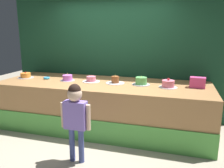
{
  "coord_description": "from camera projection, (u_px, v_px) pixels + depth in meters",
  "views": [
    {
      "loc": [
        1.38,
        -3.35,
        1.83
      ],
      "look_at": [
        0.27,
        0.41,
        0.94
      ],
      "focal_mm": 36.85,
      "sensor_mm": 36.0,
      "label": 1
    }
  ],
  "objects": [
    {
      "name": "cake_center_right",
      "position": [
        115.0,
        81.0,
        4.3
      ],
      "size": [
        0.35,
        0.35,
        0.18
      ],
      "color": "silver",
      "rests_on": "stage_platform"
    },
    {
      "name": "stage_platform",
      "position": [
        103.0,
        105.0,
        4.46
      ],
      "size": [
        4.0,
        1.39,
        0.89
      ],
      "color": "#B27F4C",
      "rests_on": "ground_plane"
    },
    {
      "name": "child_figure",
      "position": [
        75.0,
        113.0,
        3.17
      ],
      "size": [
        0.44,
        0.2,
        1.15
      ],
      "color": "#3F4C8C",
      "rests_on": "ground_plane"
    },
    {
      "name": "cake_far_left",
      "position": [
        26.0,
        76.0,
        4.81
      ],
      "size": [
        0.33,
        0.33,
        0.13
      ],
      "color": "silver",
      "rests_on": "stage_platform"
    },
    {
      "name": "ground_plane",
      "position": [
        90.0,
        142.0,
        3.92
      ],
      "size": [
        12.0,
        12.0,
        0.0
      ],
      "primitive_type": "plane",
      "color": "#ADA38E"
    },
    {
      "name": "pink_box",
      "position": [
        198.0,
        83.0,
        3.95
      ],
      "size": [
        0.27,
        0.16,
        0.18
      ],
      "primitive_type": "cube",
      "rotation": [
        0.0,
        0.0,
        -0.09
      ],
      "color": "#E74894",
      "rests_on": "stage_platform"
    },
    {
      "name": "cake_right",
      "position": [
        141.0,
        81.0,
        4.18
      ],
      "size": [
        0.33,
        0.33,
        0.17
      ],
      "color": "silver",
      "rests_on": "stage_platform"
    },
    {
      "name": "cake_center_left",
      "position": [
        91.0,
        79.0,
        4.44
      ],
      "size": [
        0.34,
        0.34,
        0.11
      ],
      "color": "white",
      "rests_on": "stage_platform"
    },
    {
      "name": "cake_left",
      "position": [
        68.0,
        78.0,
        4.54
      ],
      "size": [
        0.29,
        0.29,
        0.17
      ],
      "color": "silver",
      "rests_on": "stage_platform"
    },
    {
      "name": "cake_far_right",
      "position": [
        168.0,
        84.0,
        3.97
      ],
      "size": [
        0.32,
        0.32,
        0.17
      ],
      "color": "white",
      "rests_on": "stage_platform"
    },
    {
      "name": "donut",
      "position": [
        47.0,
        78.0,
        4.7
      ],
      "size": [
        0.13,
        0.13,
        0.04
      ],
      "primitive_type": "torus",
      "color": "#3399D8",
      "rests_on": "stage_platform"
    },
    {
      "name": "curtain_backdrop",
      "position": [
        114.0,
        48.0,
        4.97
      ],
      "size": [
        4.73,
        0.08,
        2.97
      ],
      "primitive_type": "cube",
      "color": "#19472D",
      "rests_on": "ground_plane"
    }
  ]
}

